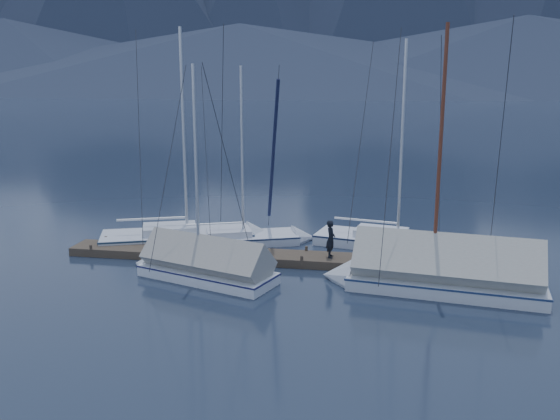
% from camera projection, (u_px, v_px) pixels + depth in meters
% --- Properties ---
extents(ground, '(1000.00, 1000.00, 0.00)m').
position_uv_depth(ground, '(271.00, 278.00, 22.48)').
color(ground, black).
rests_on(ground, ground).
extents(dock, '(18.00, 1.50, 0.54)m').
position_uv_depth(dock, '(280.00, 259.00, 24.37)').
color(dock, '#382D23').
rests_on(dock, ground).
extents(mooring_posts, '(15.12, 1.52, 0.35)m').
position_uv_depth(mooring_posts, '(268.00, 253.00, 24.41)').
color(mooring_posts, '#382D23').
rests_on(mooring_posts, ground).
extents(sailboat_open_left, '(8.22, 4.91, 10.50)m').
position_uv_depth(sailboat_open_left, '(200.00, 238.00, 27.36)').
color(sailboat_open_left, silver).
rests_on(sailboat_open_left, ground).
extents(sailboat_open_mid, '(6.82, 4.09, 8.72)m').
position_uv_depth(sailboat_open_mid, '(253.00, 240.00, 27.18)').
color(sailboat_open_mid, silver).
rests_on(sailboat_open_mid, ground).
extents(sailboat_open_right, '(7.76, 3.71, 9.90)m').
position_uv_depth(sailboat_open_right, '(409.00, 245.00, 26.21)').
color(sailboat_open_right, silver).
rests_on(sailboat_open_right, ground).
extents(sailboat_covered_near, '(8.12, 3.63, 10.22)m').
position_uv_depth(sailboat_covered_near, '(428.00, 275.00, 21.24)').
color(sailboat_covered_near, silver).
rests_on(sailboat_covered_near, ground).
extents(sailboat_covered_far, '(6.47, 3.76, 8.70)m').
position_uv_depth(sailboat_covered_far, '(197.00, 267.00, 22.43)').
color(sailboat_covered_far, silver).
rests_on(sailboat_covered_far, ground).
extents(person, '(0.37, 0.56, 1.52)m').
position_uv_depth(person, '(331.00, 239.00, 23.75)').
color(person, black).
rests_on(person, dock).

